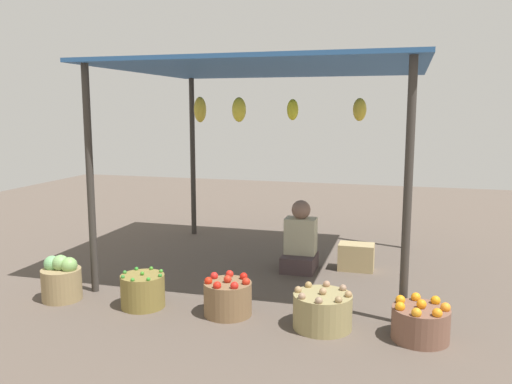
{
  "coord_description": "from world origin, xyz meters",
  "views": [
    {
      "loc": [
        1.44,
        -5.68,
        1.77
      ],
      "look_at": [
        0.0,
        -0.61,
        0.95
      ],
      "focal_mm": 37.43,
      "sensor_mm": 36.0,
      "label": 1
    }
  ],
  "objects_px": {
    "vendor_person": "(300,243)",
    "basket_oranges": "(421,323)",
    "basket_cabbages": "(61,280)",
    "basket_green_chilies": "(143,291)",
    "wooden_crate_near_vendor": "(356,257)",
    "basket_potatoes": "(323,310)",
    "basket_red_tomatoes": "(228,297)"
  },
  "relations": [
    {
      "from": "wooden_crate_near_vendor",
      "to": "basket_red_tomatoes",
      "type": "bearing_deg",
      "value": -120.34
    },
    {
      "from": "basket_cabbages",
      "to": "basket_green_chilies",
      "type": "relative_size",
      "value": 1.09
    },
    {
      "from": "vendor_person",
      "to": "basket_potatoes",
      "type": "xyz_separation_m",
      "value": [
        0.49,
        -1.53,
        -0.15
      ]
    },
    {
      "from": "vendor_person",
      "to": "basket_oranges",
      "type": "height_order",
      "value": "vendor_person"
    },
    {
      "from": "basket_oranges",
      "to": "basket_red_tomatoes",
      "type": "bearing_deg",
      "value": 177.22
    },
    {
      "from": "basket_cabbages",
      "to": "vendor_person",
      "type": "bearing_deg",
      "value": 38.24
    },
    {
      "from": "basket_cabbages",
      "to": "basket_green_chilies",
      "type": "height_order",
      "value": "basket_cabbages"
    },
    {
      "from": "vendor_person",
      "to": "basket_potatoes",
      "type": "distance_m",
      "value": 1.61
    },
    {
      "from": "vendor_person",
      "to": "basket_green_chilies",
      "type": "height_order",
      "value": "vendor_person"
    },
    {
      "from": "basket_oranges",
      "to": "wooden_crate_near_vendor",
      "type": "xyz_separation_m",
      "value": [
        -0.65,
        1.7,
        0.01
      ]
    },
    {
      "from": "basket_cabbages",
      "to": "basket_red_tomatoes",
      "type": "xyz_separation_m",
      "value": [
        1.62,
        0.08,
        -0.03
      ]
    },
    {
      "from": "wooden_crate_near_vendor",
      "to": "basket_potatoes",
      "type": "bearing_deg",
      "value": -93.92
    },
    {
      "from": "basket_cabbages",
      "to": "wooden_crate_near_vendor",
      "type": "height_order",
      "value": "basket_cabbages"
    },
    {
      "from": "basket_potatoes",
      "to": "basket_oranges",
      "type": "bearing_deg",
      "value": -1.5
    },
    {
      "from": "basket_red_tomatoes",
      "to": "basket_oranges",
      "type": "xyz_separation_m",
      "value": [
        1.6,
        -0.08,
        -0.02
      ]
    },
    {
      "from": "basket_green_chilies",
      "to": "basket_red_tomatoes",
      "type": "xyz_separation_m",
      "value": [
        0.8,
        0.03,
        0.0
      ]
    },
    {
      "from": "basket_red_tomatoes",
      "to": "basket_oranges",
      "type": "bearing_deg",
      "value": -2.78
    },
    {
      "from": "vendor_person",
      "to": "basket_oranges",
      "type": "bearing_deg",
      "value": -51.02
    },
    {
      "from": "basket_green_chilies",
      "to": "wooden_crate_near_vendor",
      "type": "bearing_deg",
      "value": 43.49
    },
    {
      "from": "basket_cabbages",
      "to": "basket_green_chilies",
      "type": "xyz_separation_m",
      "value": [
        0.82,
        0.04,
        -0.04
      ]
    },
    {
      "from": "basket_potatoes",
      "to": "basket_oranges",
      "type": "xyz_separation_m",
      "value": [
        0.77,
        -0.02,
        -0.01
      ]
    },
    {
      "from": "basket_oranges",
      "to": "wooden_crate_near_vendor",
      "type": "bearing_deg",
      "value": 110.9
    },
    {
      "from": "vendor_person",
      "to": "basket_cabbages",
      "type": "height_order",
      "value": "vendor_person"
    },
    {
      "from": "basket_green_chilies",
      "to": "basket_red_tomatoes",
      "type": "height_order",
      "value": "basket_red_tomatoes"
    },
    {
      "from": "basket_cabbages",
      "to": "basket_green_chilies",
      "type": "distance_m",
      "value": 0.82
    },
    {
      "from": "basket_green_chilies",
      "to": "vendor_person",
      "type": "bearing_deg",
      "value": 52.73
    },
    {
      "from": "vendor_person",
      "to": "basket_cabbages",
      "type": "bearing_deg",
      "value": -141.76
    },
    {
      "from": "basket_green_chilies",
      "to": "wooden_crate_near_vendor",
      "type": "xyz_separation_m",
      "value": [
        1.75,
        1.66,
        -0.0
      ]
    },
    {
      "from": "vendor_person",
      "to": "basket_red_tomatoes",
      "type": "relative_size",
      "value": 1.87
    },
    {
      "from": "vendor_person",
      "to": "basket_oranges",
      "type": "xyz_separation_m",
      "value": [
        1.25,
        -1.55,
        -0.16
      ]
    },
    {
      "from": "basket_oranges",
      "to": "wooden_crate_near_vendor",
      "type": "distance_m",
      "value": 1.82
    },
    {
      "from": "basket_oranges",
      "to": "wooden_crate_near_vendor",
      "type": "height_order",
      "value": "basket_oranges"
    }
  ]
}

